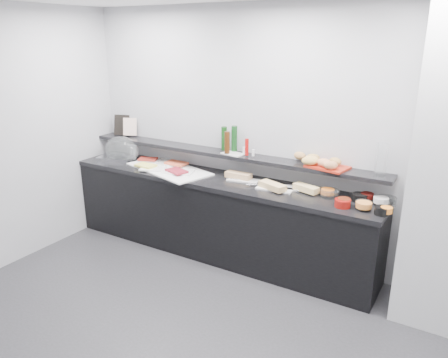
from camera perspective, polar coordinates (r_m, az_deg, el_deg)
The scene contains 55 objects.
back_wall at distance 4.58m, azimuth 8.44°, elevation 5.11°, with size 5.00×0.02×2.70m, color #A8A9AF.
column at distance 3.92m, azimuth 26.95°, elevation 1.05°, with size 0.50×0.50×2.70m, color silver.
buffet_cabinet at distance 4.92m, azimuth -1.01°, elevation -5.11°, with size 3.60×0.60×0.85m, color black.
counter_top at distance 4.76m, azimuth -1.04°, elevation -0.13°, with size 3.62×0.62×0.05m, color black.
wall_shelf at distance 4.83m, azimuth 0.05°, elevation 3.31°, with size 3.60×0.25×0.04m, color black.
cloche_base at distance 5.63m, azimuth -13.76°, elevation 2.74°, with size 0.43×0.29×0.04m, color silver.
cloche_dome at distance 5.56m, azimuth -13.18°, elevation 3.71°, with size 0.46×0.31×0.34m, color white.
linen_runner at distance 5.08m, azimuth -7.23°, elevation 1.31°, with size 1.05×0.49×0.01m, color white.
platter_meat_a at distance 5.43m, azimuth -9.80°, elevation 2.47°, with size 0.26×0.17×0.01m, color silver.
food_meat_a at distance 5.40m, azimuth -9.91°, elevation 2.58°, with size 0.22×0.14×0.02m, color maroon.
platter_salmon at distance 5.26m, azimuth -6.78°, elevation 2.10°, with size 0.34×0.23×0.01m, color silver.
food_salmon at distance 5.18m, azimuth -6.23°, elevation 2.08°, with size 0.25×0.16×0.02m, color #EC5530.
platter_cheese at distance 5.06m, azimuth -9.28°, elevation 1.32°, with size 0.28×0.18×0.01m, color white.
food_cheese at distance 5.14m, azimuth -10.20°, elevation 1.76°, with size 0.23×0.15×0.02m, color #EFE45D.
platter_meat_b at distance 4.91m, azimuth -5.92°, elevation 0.94°, with size 0.32×0.21×0.01m, color white.
food_meat_b at distance 4.88m, azimuth -6.21°, elevation 1.05°, with size 0.24×0.15×0.02m, color maroon.
sandwich_plate_left at distance 4.65m, azimuth 2.52°, elevation -0.14°, with size 0.34×0.14×0.01m, color silver.
sandwich_food_left at distance 4.69m, azimuth 1.89°, elevation 0.49°, with size 0.28×0.11×0.06m, color tan.
tongs_left at distance 4.65m, azimuth 1.22°, elevation 0.00°, with size 0.01×0.01×0.16m, color #B9BBC0.
sandwich_plate_mid at distance 4.42m, azimuth 6.66°, elevation -1.27°, with size 0.37×0.16×0.01m, color white.
sandwich_food_mid at distance 4.38m, azimuth 6.34°, elevation -0.91°, with size 0.29×0.11×0.06m, color tan.
tongs_mid at distance 4.48m, azimuth 3.82°, elevation -0.73°, with size 0.01×0.01×0.16m, color #B5B7BC.
sandwich_plate_right at distance 4.47m, azimuth 9.07°, elevation -1.17°, with size 0.35×0.15×0.01m, color white.
sandwich_food_right at distance 4.37m, azimuth 10.67°, elevation -1.20°, with size 0.26×0.10×0.06m, color #E5C578.
tongs_right at distance 4.38m, azimuth 10.37°, elevation -1.47°, with size 0.01×0.01×0.16m, color silver.
bowl_glass_fruit at distance 4.31m, azimuth 13.62°, elevation -1.81°, with size 0.18×0.18×0.07m, color white.
fill_glass_fruit at distance 4.32m, azimuth 13.40°, elevation -1.59°, with size 0.13×0.13×0.05m, color #CC641B.
bowl_black_jam at distance 4.27m, azimuth 17.29°, elevation -2.32°, with size 0.14×0.14×0.07m, color black.
fill_black_jam at distance 4.30m, azimuth 18.19°, elevation -2.08°, with size 0.12×0.12×0.05m, color #500E0B.
bowl_glass_cream at distance 4.27m, azimuth 20.41°, elevation -2.68°, with size 0.18×0.18×0.07m, color silver.
fill_glass_cream at distance 4.23m, azimuth 19.82°, elevation -2.59°, with size 0.14×0.14×0.05m, color silver.
bowl_red_jam at distance 4.09m, azimuth 15.22°, elevation -3.06°, with size 0.14×0.14×0.07m, color maroon.
fill_red_jam at distance 4.11m, azimuth 15.40°, elevation -2.79°, with size 0.11×0.11×0.05m, color #541C0C.
bowl_glass_salmon at distance 4.09m, azimuth 17.73°, elevation -3.26°, with size 0.14×0.14×0.07m, color white.
fill_glass_salmon at distance 4.06m, azimuth 17.81°, elevation -3.24°, with size 0.14×0.14×0.05m, color orange.
bowl_black_fruit at distance 4.02m, azimuth 19.90°, elevation -3.92°, with size 0.12×0.12×0.07m, color black.
fill_black_fruit at distance 4.02m, azimuth 20.46°, elevation -3.80°, with size 0.10×0.10×0.05m, color orange.
framed_print at distance 5.79m, azimuth -13.20°, elevation 6.88°, with size 0.20×0.02×0.26m, color black.
print_art at distance 5.66m, azimuth -12.19°, elevation 6.70°, with size 0.17×0.00×0.22m, color beige.
condiment_tray at distance 4.73m, azimuth 1.20°, elevation 3.31°, with size 0.24×0.15×0.01m, color silver.
bottle_green_a at distance 4.84m, azimuth 0.01°, elevation 5.33°, with size 0.06×0.06×0.26m, color #103A10.
bottle_brown at distance 4.69m, azimuth 0.41°, elevation 4.79°, with size 0.06×0.06×0.24m, color #3E200B.
bottle_green_b at distance 4.79m, azimuth 1.35°, elevation 5.30°, with size 0.06×0.06×0.28m, color #103C15.
bottle_hot at distance 4.63m, azimuth 2.99°, elevation 4.20°, with size 0.04×0.04×0.18m, color #AD0D0C.
shaker_salt at distance 4.73m, azimuth 2.67°, elevation 3.80°, with size 0.04×0.04×0.07m, color white.
shaker_pepper at distance 4.62m, azimuth 3.83°, elevation 3.44°, with size 0.03×0.03×0.07m, color white.
bread_tray at distance 4.36m, azimuth 13.37°, elevation 1.56°, with size 0.38×0.27×0.02m, color #AA2312.
bread_roll_nw at distance 4.51m, azimuth 9.87°, elevation 3.01°, with size 0.13×0.08×0.08m, color #AB7841.
bread_roll_n at distance 4.46m, azimuth 11.53°, elevation 2.73°, with size 0.14×0.09×0.08m, color #B48844.
bread_roll_ne at distance 4.37m, azimuth 14.33°, elevation 2.22°, with size 0.13×0.08×0.08m, color #AA7E41.
bread_roll_sw at distance 4.33m, azimuth 11.09°, elevation 2.33°, with size 0.15×0.10×0.08m, color tan.
bread_roll_s at distance 4.23m, azimuth 13.77°, elevation 1.74°, with size 0.13×0.09×0.08m, color #B37144.
bread_roll_se at distance 4.30m, azimuth 12.97°, elevation 2.08°, with size 0.15×0.10×0.08m, color #D18050.
bread_roll_midw at distance 4.37m, azimuth 11.30°, elevation 2.44°, with size 0.16×0.10×0.08m, color tan.
carafe at distance 4.22m, azimuth 19.87°, elevation 2.39°, with size 0.11×0.11×0.30m, color white.
Camera 1 is at (1.69, -2.13, 2.38)m, focal length 35.00 mm.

